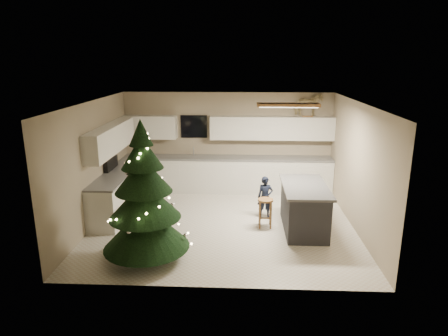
# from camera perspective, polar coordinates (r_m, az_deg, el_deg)

# --- Properties ---
(ground_plane) EXTENTS (5.50, 5.50, 0.00)m
(ground_plane) POSITION_cam_1_polar(r_m,az_deg,el_deg) (8.71, -0.11, -7.93)
(ground_plane) COLOR silver
(room_shell) EXTENTS (5.52, 5.02, 2.61)m
(room_shell) POSITION_cam_1_polar(r_m,az_deg,el_deg) (8.17, 0.05, 3.40)
(room_shell) COLOR gray
(room_shell) RESTS_ON ground_plane
(cabinetry) EXTENTS (5.50, 3.20, 2.00)m
(cabinetry) POSITION_cam_1_polar(r_m,az_deg,el_deg) (10.09, -4.83, -0.12)
(cabinetry) COLOR silver
(cabinetry) RESTS_ON ground_plane
(island) EXTENTS (0.90, 1.70, 0.95)m
(island) POSITION_cam_1_polar(r_m,az_deg,el_deg) (8.44, 11.36, -5.53)
(island) COLOR black
(island) RESTS_ON ground_plane
(bar_stool) EXTENTS (0.32, 0.32, 0.61)m
(bar_stool) POSITION_cam_1_polar(r_m,az_deg,el_deg) (8.43, 5.93, -5.42)
(bar_stool) COLOR brown
(bar_stool) RESTS_ON ground_plane
(christmas_tree) EXTENTS (1.57, 1.51, 2.50)m
(christmas_tree) POSITION_cam_1_polar(r_m,az_deg,el_deg) (7.03, -11.26, -5.06)
(christmas_tree) COLOR #3F2816
(christmas_tree) RESTS_ON ground_plane
(toddler) EXTENTS (0.34, 0.23, 0.93)m
(toddler) POSITION_cam_1_polar(r_m,az_deg,el_deg) (8.94, 5.90, -4.16)
(toddler) COLOR black
(toddler) RESTS_ON ground_plane
(rocking_horse) EXTENTS (0.72, 0.43, 0.59)m
(rocking_horse) POSITION_cam_1_polar(r_m,az_deg,el_deg) (10.51, 11.93, 8.82)
(rocking_horse) COLOR brown
(rocking_horse) RESTS_ON cabinetry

